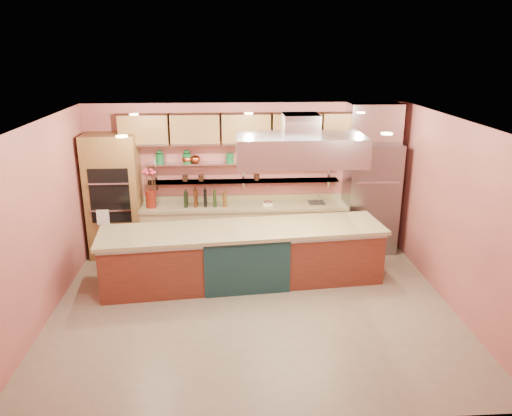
{
  "coord_description": "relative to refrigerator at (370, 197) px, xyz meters",
  "views": [
    {
      "loc": [
        -0.36,
        -6.77,
        3.8
      ],
      "look_at": [
        0.1,
        1.0,
        1.25
      ],
      "focal_mm": 35.0,
      "sensor_mm": 36.0,
      "label": 1
    }
  ],
  "objects": [
    {
      "name": "wall_left",
      "position": [
        -5.35,
        -2.14,
        0.35
      ],
      "size": [
        0.04,
        5.0,
        2.8
      ],
      "primitive_type": "cube",
      "color": "#AF5A52",
      "rests_on": "floor"
    },
    {
      "name": "upper_cabinets",
      "position": [
        -2.35,
        0.18,
        1.3
      ],
      "size": [
        4.6,
        0.36,
        0.55
      ],
      "primitive_type": "cube",
      "color": "brown",
      "rests_on": "wall_back"
    },
    {
      "name": "wall_right",
      "position": [
        0.65,
        -2.14,
        0.35
      ],
      "size": [
        0.04,
        5.0,
        2.8
      ],
      "primitive_type": "cube",
      "color": "#AF5A52",
      "rests_on": "floor"
    },
    {
      "name": "oil_bottle_cluster",
      "position": [
        -3.13,
        0.01,
        0.02
      ],
      "size": [
        0.84,
        0.24,
        0.27
      ],
      "primitive_type": "cube",
      "rotation": [
        0.0,
        0.0,
        0.01
      ],
      "color": "black",
      "rests_on": "back_counter"
    },
    {
      "name": "ceiling_downlights",
      "position": [
        -2.35,
        -1.94,
        1.72
      ],
      "size": [
        4.0,
        2.8,
        0.02
      ],
      "primitive_type": "cube",
      "color": "#FFE5A5",
      "rests_on": "ceiling"
    },
    {
      "name": "flower_vase",
      "position": [
        -4.13,
        0.01,
        0.04
      ],
      "size": [
        0.2,
        0.2,
        0.33
      ],
      "primitive_type": "cylinder",
      "rotation": [
        0.0,
        0.0,
        0.07
      ],
      "color": "maroon",
      "rests_on": "back_counter"
    },
    {
      "name": "floor",
      "position": [
        -2.35,
        -2.14,
        -1.06
      ],
      "size": [
        6.0,
        5.0,
        0.02
      ],
      "primitive_type": "cube",
      "color": "gray",
      "rests_on": "ground"
    },
    {
      "name": "wall_front",
      "position": [
        -2.35,
        -4.64,
        0.35
      ],
      "size": [
        6.0,
        0.04,
        2.8
      ],
      "primitive_type": "cube",
      "color": "#AF5A52",
      "rests_on": "floor"
    },
    {
      "name": "copper_kettle",
      "position": [
        -3.29,
        0.23,
        0.74
      ],
      "size": [
        0.23,
        0.23,
        0.14
      ],
      "primitive_type": "ellipsoid",
      "rotation": [
        0.0,
        0.0,
        -0.37
      ],
      "color": "#AF4A28",
      "rests_on": "wall_shelf_upper"
    },
    {
      "name": "wall_shelf_upper",
      "position": [
        -2.4,
        0.23,
        0.65
      ],
      "size": [
        3.6,
        0.26,
        0.03
      ],
      "primitive_type": "cube",
      "color": "silver",
      "rests_on": "wall_back"
    },
    {
      "name": "island",
      "position": [
        -2.46,
        -1.27,
        -0.57
      ],
      "size": [
        4.63,
        1.44,
        0.95
      ],
      "primitive_type": "cube",
      "rotation": [
        0.0,
        0.0,
        0.1
      ],
      "color": "maroon",
      "rests_on": "floor"
    },
    {
      "name": "refrigerator",
      "position": [
        0.0,
        0.0,
        0.0
      ],
      "size": [
        0.95,
        0.72,
        2.1
      ],
      "primitive_type": "cube",
      "color": "slate",
      "rests_on": "floor"
    },
    {
      "name": "wall_shelf_lower",
      "position": [
        -2.4,
        0.23,
        0.3
      ],
      "size": [
        3.6,
        0.26,
        0.03
      ],
      "primitive_type": "cube",
      "color": "silver",
      "rests_on": "wall_back"
    },
    {
      "name": "wall_back",
      "position": [
        -2.35,
        0.36,
        0.35
      ],
      "size": [
        6.0,
        0.04,
        2.8
      ],
      "primitive_type": "cube",
      "color": "#AF5A52",
      "rests_on": "floor"
    },
    {
      "name": "range_hood",
      "position": [
        -1.56,
        -1.27,
        1.2
      ],
      "size": [
        2.0,
        1.0,
        0.45
      ],
      "primitive_type": "cube",
      "color": "silver",
      "rests_on": "ceiling"
    },
    {
      "name": "ceiling",
      "position": [
        -2.35,
        -2.14,
        1.75
      ],
      "size": [
        6.0,
        5.0,
        0.02
      ],
      "primitive_type": "cube",
      "color": "black",
      "rests_on": "wall_back"
    },
    {
      "name": "bar_faucet",
      "position": [
        -0.96,
        0.11,
        -0.01
      ],
      "size": [
        0.04,
        0.04,
        0.22
      ],
      "primitive_type": "cylinder",
      "rotation": [
        0.0,
        0.0,
        0.38
      ],
      "color": "white",
      "rests_on": "back_counter"
    },
    {
      "name": "kitchen_scale",
      "position": [
        -1.95,
        0.01,
        -0.07
      ],
      "size": [
        0.2,
        0.16,
        0.1
      ],
      "primitive_type": "cube",
      "rotation": [
        0.0,
        0.0,
        0.17
      ],
      "color": "white",
      "rests_on": "back_counter"
    },
    {
      "name": "oven_stack",
      "position": [
        -4.8,
        0.04,
        0.1
      ],
      "size": [
        0.95,
        0.64,
        2.3
      ],
      "primitive_type": "cube",
      "color": "brown",
      "rests_on": "floor"
    },
    {
      "name": "back_counter",
      "position": [
        -2.4,
        0.06,
        -0.58
      ],
      "size": [
        3.84,
        0.64,
        0.93
      ],
      "primitive_type": "cube",
      "color": "tan",
      "rests_on": "floor"
    },
    {
      "name": "green_canister",
      "position": [
        -2.65,
        0.23,
        0.75
      ],
      "size": [
        0.17,
        0.17,
        0.17
      ],
      "primitive_type": "cylinder",
      "rotation": [
        0.0,
        0.0,
        0.22
      ],
      "color": "#104E22",
      "rests_on": "wall_shelf_upper"
    }
  ]
}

